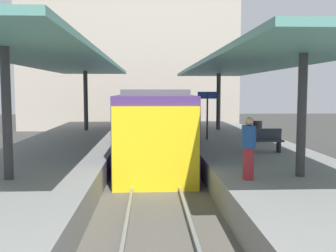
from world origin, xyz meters
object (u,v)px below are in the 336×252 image
at_px(platform_bench, 263,140).
at_px(platform_sign, 207,105).
at_px(litter_bin, 257,129).
at_px(passenger_near_bench, 249,147).
at_px(commuter_train, 153,122).

bearing_deg(platform_bench, platform_sign, 111.87).
xyz_separation_m(platform_bench, platform_sign, (-1.53, 3.82, 1.16)).
bearing_deg(platform_sign, litter_bin, 14.91).
relative_size(litter_bin, passenger_near_bench, 0.50).
relative_size(commuter_train, passenger_near_bench, 9.66).
bearing_deg(platform_sign, passenger_near_bench, -91.07).
relative_size(platform_sign, passenger_near_bench, 1.38).
bearing_deg(commuter_train, litter_bin, -7.99).
distance_m(commuter_train, passenger_near_bench, 9.95).
distance_m(platform_bench, platform_sign, 4.27).
xyz_separation_m(platform_bench, litter_bin, (1.01, 4.49, -0.06)).
bearing_deg(litter_bin, platform_sign, -165.09).
bearing_deg(passenger_near_bench, platform_sign, 88.93).
height_order(commuter_train, litter_bin, commuter_train).
distance_m(litter_bin, passenger_near_bench, 9.38).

